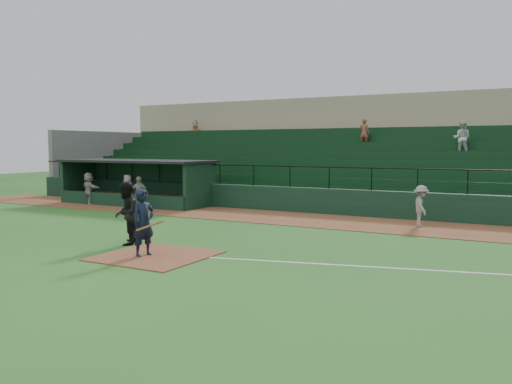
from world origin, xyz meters
The scene contains 12 objects.
ground centered at (0.00, 0.00, 0.00)m, with size 90.00×90.00×0.00m, color #265E1E.
warning_track centered at (0.00, 8.00, 0.01)m, with size 40.00×4.00×0.03m, color brown.
home_plate_dirt centered at (0.00, -1.00, 0.01)m, with size 3.00×3.00×0.03m, color brown.
foul_line centered at (8.00, 1.20, 0.01)m, with size 18.00×0.09×0.01m, color white.
stadium_structure centered at (0.00, 16.46, 2.30)m, with size 38.00×13.08×6.40m.
dugout centered at (-9.75, 9.56, 1.33)m, with size 8.90×3.20×2.42m.
batter_at_plate centered at (-0.26, -1.19, 0.97)m, with size 1.11×0.80×1.94m.
umpire centered at (-1.97, -0.06, 1.02)m, with size 0.99×0.77×2.03m, color black.
runner centered at (5.56, 8.25, 0.84)m, with size 1.04×0.60×1.61m, color gray.
dugout_player_a centered at (-7.54, 6.84, 0.86)m, with size 0.98×0.41×1.67m, color gray.
dugout_player_b centered at (-9.30, 7.99, 0.86)m, with size 0.81×0.53×1.66m, color #9E9894.
dugout_player_c centered at (-11.88, 7.76, 0.89)m, with size 1.60×0.51×1.72m, color #AAA59F.
Camera 1 is at (9.74, -12.65, 3.16)m, focal length 36.83 mm.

